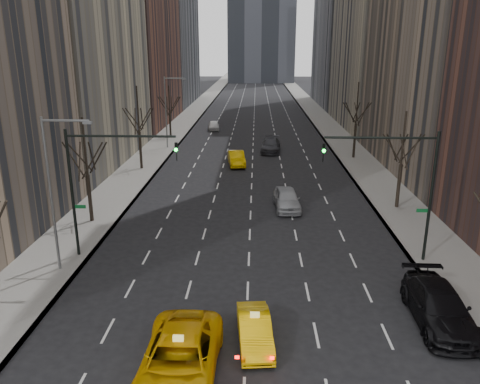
# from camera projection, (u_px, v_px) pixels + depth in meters

# --- Properties ---
(sidewalk_left) EXTENTS (4.50, 320.00, 0.15)m
(sidewalk_left) POSITION_uv_depth(u_px,v_px,m) (187.00, 119.00, 85.08)
(sidewalk_left) COLOR slate
(sidewalk_left) RESTS_ON ground
(sidewalk_right) EXTENTS (4.50, 320.00, 0.15)m
(sidewalk_right) POSITION_uv_depth(u_px,v_px,m) (322.00, 120.00, 84.28)
(sidewalk_right) COLOR slate
(sidewalk_right) RESTS_ON ground
(tree_lw_b) EXTENTS (3.36, 3.50, 7.82)m
(tree_lw_b) POSITION_uv_depth(u_px,v_px,m) (88.00, 175.00, 34.37)
(tree_lw_b) COLOR black
(tree_lw_b) RESTS_ON ground
(tree_lw_c) EXTENTS (3.36, 3.50, 8.74)m
(tree_lw_c) POSITION_uv_depth(u_px,v_px,m) (139.00, 133.00, 49.54)
(tree_lw_c) COLOR black
(tree_lw_c) RESTS_ON ground
(tree_lw_d) EXTENTS (3.36, 3.50, 7.36)m
(tree_lw_d) POSITION_uv_depth(u_px,v_px,m) (170.00, 114.00, 66.86)
(tree_lw_d) COLOR black
(tree_lw_d) RESTS_ON ground
(tree_rw_b) EXTENTS (3.36, 3.50, 7.82)m
(tree_rw_b) POSITION_uv_depth(u_px,v_px,m) (401.00, 165.00, 37.40)
(tree_rw_b) COLOR black
(tree_rw_b) RESTS_ON ground
(tree_rw_c) EXTENTS (3.36, 3.50, 8.74)m
(tree_rw_c) POSITION_uv_depth(u_px,v_px,m) (356.00, 125.00, 54.48)
(tree_rw_c) COLOR black
(tree_rw_c) RESTS_ON ground
(traffic_mast_left) EXTENTS (6.69, 0.39, 8.00)m
(traffic_mast_left) POSITION_uv_depth(u_px,v_px,m) (98.00, 173.00, 28.02)
(traffic_mast_left) COLOR black
(traffic_mast_left) RESTS_ON ground
(traffic_mast_right) EXTENTS (6.69, 0.39, 8.00)m
(traffic_mast_right) POSITION_uv_depth(u_px,v_px,m) (404.00, 176.00, 27.43)
(traffic_mast_right) COLOR black
(traffic_mast_right) RESTS_ON ground
(streetlight_near) EXTENTS (2.83, 0.22, 9.00)m
(streetlight_near) POSITION_uv_depth(u_px,v_px,m) (55.00, 180.00, 26.13)
(streetlight_near) COLOR slate
(streetlight_near) RESTS_ON ground
(streetlight_far) EXTENTS (2.83, 0.22, 9.00)m
(streetlight_far) POSITION_uv_depth(u_px,v_px,m) (168.00, 105.00, 59.53)
(streetlight_far) COLOR slate
(streetlight_far) RESTS_ON ground
(taxi_suv) EXTENTS (3.11, 6.63, 1.83)m
(taxi_suv) POSITION_uv_depth(u_px,v_px,m) (179.00, 361.00, 18.42)
(taxi_suv) COLOR #E2A004
(taxi_suv) RESTS_ON ground
(taxi_sedan) EXTENTS (1.81, 4.18, 1.34)m
(taxi_sedan) POSITION_uv_depth(u_px,v_px,m) (255.00, 330.00, 20.84)
(taxi_sedan) COLOR #FFBF05
(taxi_sedan) RESTS_ON ground
(silver_sedan_ahead) EXTENTS (2.25, 5.05, 1.69)m
(silver_sedan_ahead) POSITION_uv_depth(u_px,v_px,m) (287.00, 199.00, 38.23)
(silver_sedan_ahead) COLOR #9C9FA4
(silver_sedan_ahead) RESTS_ON ground
(parked_suv_black) EXTENTS (2.61, 6.11, 1.75)m
(parked_suv_black) POSITION_uv_depth(u_px,v_px,m) (439.00, 306.00, 22.35)
(parked_suv_black) COLOR black
(parked_suv_black) RESTS_ON ground
(far_taxi) EXTENTS (2.32, 5.00, 1.59)m
(far_taxi) POSITION_uv_depth(u_px,v_px,m) (236.00, 158.00, 52.27)
(far_taxi) COLOR #EDB304
(far_taxi) RESTS_ON ground
(far_suv_grey) EXTENTS (2.77, 5.91, 1.67)m
(far_suv_grey) POSITION_uv_depth(u_px,v_px,m) (271.00, 145.00, 59.03)
(far_suv_grey) COLOR #2E2E33
(far_suv_grey) RESTS_ON ground
(far_car_white) EXTENTS (2.10, 4.37, 1.44)m
(far_car_white) POSITION_uv_depth(u_px,v_px,m) (214.00, 126.00, 74.41)
(far_car_white) COLOR silver
(far_car_white) RESTS_ON ground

